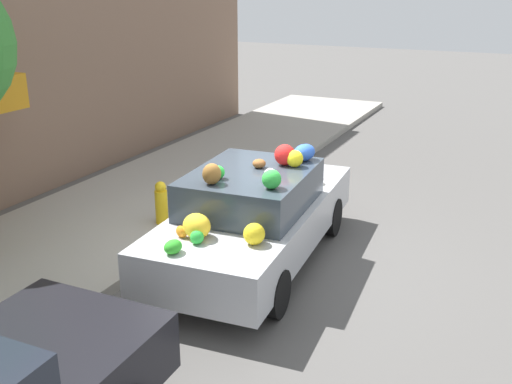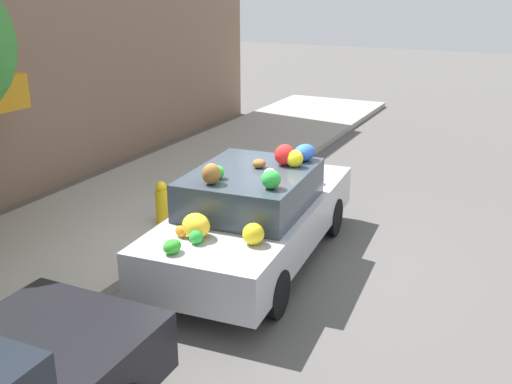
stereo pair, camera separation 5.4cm
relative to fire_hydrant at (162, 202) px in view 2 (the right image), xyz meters
name	(u,v)px [view 2 (the right image)]	position (x,y,z in m)	size (l,w,h in m)	color
ground_plane	(248,259)	(-0.32, -1.70, -0.49)	(60.00, 60.00, 0.00)	#565451
sidewalk_curb	(101,223)	(-0.32, 1.00, -0.42)	(24.00, 3.20, 0.14)	#9E998E
fire_hydrant	(162,202)	(0.00, 0.00, 0.00)	(0.20, 0.20, 0.70)	gold
art_car	(256,214)	(-0.35, -1.84, 0.25)	(4.40, 2.03, 1.70)	#B7BABF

